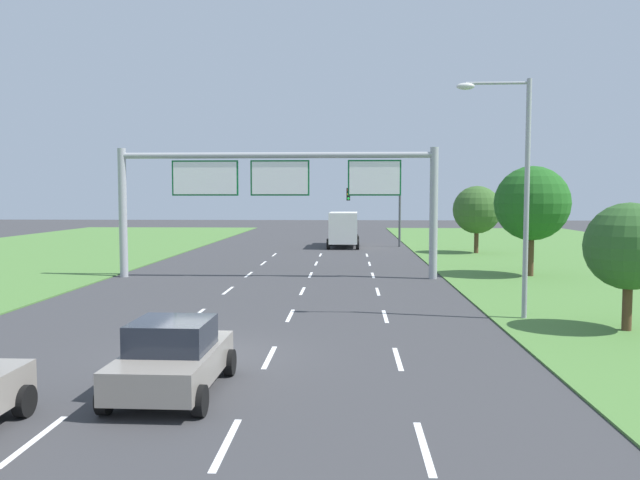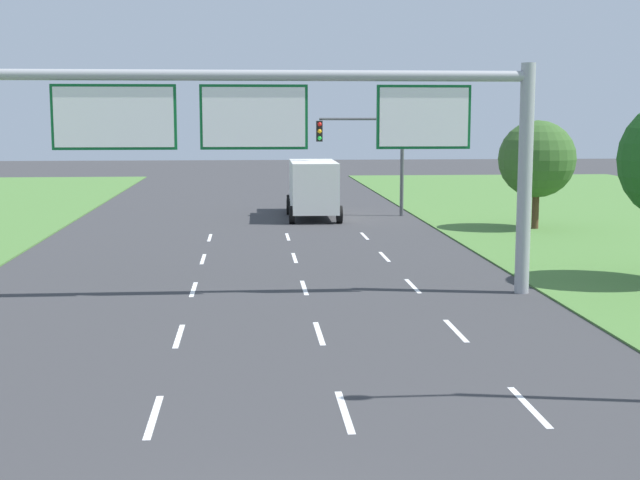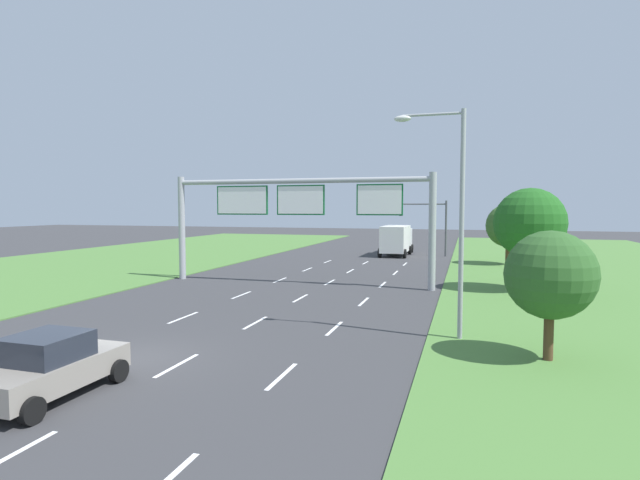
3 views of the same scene
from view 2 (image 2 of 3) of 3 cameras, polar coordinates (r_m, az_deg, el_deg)
lane_dashes_inner_left at (r=16.81m, az=-10.60°, el=-11.04°), size 0.14×50.40×0.01m
lane_dashes_inner_right at (r=16.80m, az=1.58°, el=-10.91°), size 0.14×50.40×0.01m
lane_dashes_slip at (r=17.51m, az=13.24°, el=-10.33°), size 0.14×50.40×0.01m
box_truck at (r=48.03m, az=-0.50°, el=3.47°), size 2.76×7.57×3.04m
sign_gantry at (r=26.46m, az=-4.54°, el=6.87°), size 17.24×0.44×7.00m
traffic_light_mast at (r=48.26m, az=3.01°, el=6.10°), size 4.76×0.49×5.60m
roadside_tree_far at (r=43.66m, az=13.72°, el=5.05°), size 3.66×3.66×5.22m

